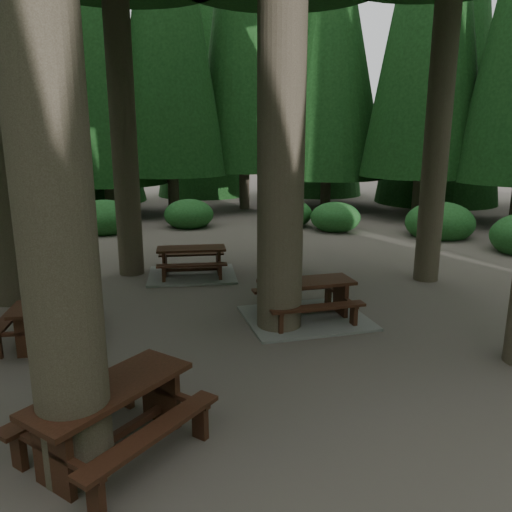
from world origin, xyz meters
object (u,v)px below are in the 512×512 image
object	(u,v)px
picnic_table_a	(306,306)
picnic_table_c	(192,266)
picnic_table_e	(112,409)
picnic_table_b	(44,312)

from	to	relation	value
picnic_table_a	picnic_table_c	distance (m)	4.10
picnic_table_a	picnic_table_e	bearing A→B (deg)	-136.67
picnic_table_a	picnic_table_c	world-z (taller)	picnic_table_a
picnic_table_a	picnic_table_e	xyz separation A→B (m)	(-3.86, -3.19, 0.28)
picnic_table_b	picnic_table_e	bearing A→B (deg)	-155.21
picnic_table_b	picnic_table_c	world-z (taller)	picnic_table_b
picnic_table_a	picnic_table_b	world-z (taller)	picnic_table_a
picnic_table_b	picnic_table_c	bearing A→B (deg)	-35.21
picnic_table_a	picnic_table_e	distance (m)	5.02
picnic_table_a	picnic_table_b	bearing A→B (deg)	176.87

